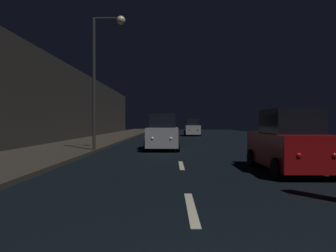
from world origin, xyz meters
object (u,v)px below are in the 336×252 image
(streetlamp_overhead, at_px, (103,62))
(car_parked_right_near, at_px, (288,143))
(car_distant_taillights, at_px, (192,128))
(car_approaching_headlights, at_px, (163,133))

(streetlamp_overhead, xyz_separation_m, car_parked_right_near, (7.21, -6.02, -3.77))
(streetlamp_overhead, height_order, car_distant_taillights, streetlamp_overhead)
(car_distant_taillights, bearing_deg, streetlamp_overhead, 163.69)
(streetlamp_overhead, bearing_deg, car_distant_taillights, 73.69)
(car_parked_right_near, bearing_deg, car_distant_taillights, 2.66)
(streetlamp_overhead, bearing_deg, car_parked_right_near, -39.85)
(streetlamp_overhead, xyz_separation_m, car_approaching_headlights, (3.02, 1.94, -3.72))
(car_approaching_headlights, relative_size, car_distant_taillights, 1.02)
(streetlamp_overhead, distance_m, car_parked_right_near, 10.12)
(streetlamp_overhead, relative_size, car_parked_right_near, 1.79)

